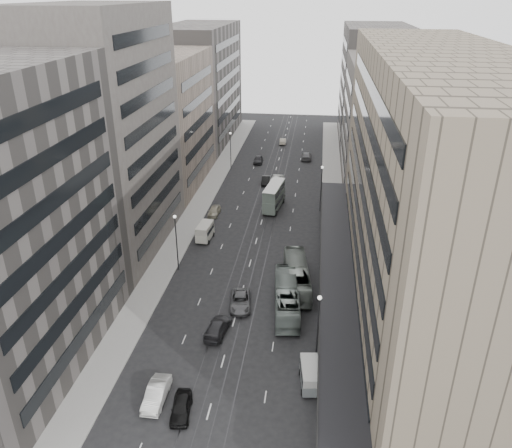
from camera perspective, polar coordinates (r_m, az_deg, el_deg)
The scene contains 29 objects.
ground at distance 59.21m, azimuth -2.70°, elevation -11.63°, with size 220.00×220.00×0.00m, color black.
sidewalk_right at distance 91.31m, azimuth 8.76°, elevation 2.09°, with size 4.00×125.00×0.15m, color gray.
sidewalk_left at distance 93.56m, azimuth -6.09°, elevation 2.83°, with size 4.00×125.00×0.15m, color gray.
department_store at distance 59.71m, azimuth 19.16°, elevation 3.66°, with size 19.20×60.00×30.00m.
building_right_mid at distance 102.16m, azimuth 14.53°, elevation 11.14°, with size 15.00×28.00×24.00m, color #4A4440.
building_right_far at distance 131.01m, azimuth 13.22°, elevation 15.14°, with size 15.00×32.00×28.00m, color #5E5955.
building_left_b at distance 74.53m, azimuth -17.16°, elevation 9.75°, with size 15.00×26.00×34.00m, color #4A4440.
building_left_c at distance 100.07m, azimuth -10.74°, elevation 11.51°, with size 15.00×28.00×25.00m, color gray.
building_left_d at distance 130.95m, azimuth -6.42°, elevation 15.62°, with size 15.00×38.00×28.00m, color #5E5955.
lamp_right_near at distance 51.46m, azimuth 7.12°, elevation -11.05°, with size 0.44×0.44×8.32m.
lamp_right_far at distance 87.04m, azimuth 7.48°, elevation 4.64°, with size 0.44×0.44×8.32m.
lamp_left_near at distance 68.47m, azimuth -9.12°, elevation -1.37°, with size 0.44×0.44×8.32m.
lamp_left_far at distance 107.59m, azimuth -2.93°, elevation 8.84°, with size 0.44×0.44×8.32m.
bus_near at distance 61.27m, azimuth 3.54°, elevation -8.34°, with size 2.79×11.94×3.33m, color gray.
bus_far at distance 65.64m, azimuth 4.71°, elevation -5.90°, with size 2.78×11.90×3.31m, color gray.
double_decker at distance 88.37m, azimuth 2.06°, elevation 3.22°, with size 3.45×8.42×4.47m.
vw_microbus at distance 51.37m, azimuth 6.21°, elevation -16.74°, with size 2.33×4.38×2.26m.
panel_van at distance 77.87m, azimuth -5.86°, elevation -0.83°, with size 2.32×4.33×2.65m.
sedan_0 at distance 49.26m, azimuth -8.55°, elevation -19.99°, with size 1.75×4.34×1.48m, color black.
sedan_1 at distance 50.75m, azimuth -11.31°, elevation -18.49°, with size 1.72×4.94×1.63m, color #B9B9B4.
sedan_2 at distance 62.10m, azimuth -1.80°, elevation -8.80°, with size 2.48×5.37×1.49m, color #525254.
sedan_3 at distance 57.94m, azimuth -4.42°, elevation -11.69°, with size 2.13×5.23×1.52m, color #242427.
sedan_4 at distance 86.66m, azimuth -4.81°, elevation 1.49°, with size 1.75×4.35×1.48m, color #AFA891.
sedan_5 at distance 100.63m, azimuth 1.12°, elevation 5.01°, with size 1.56×4.48×1.48m, color black.
sedan_6 at distance 102.11m, azimuth 2.43°, elevation 5.27°, with size 2.26×4.90×1.36m, color silver.
sedan_7 at distance 116.52m, azimuth 5.76°, elevation 7.77°, with size 2.22×5.47×1.59m, color #5B5B5D.
sedan_8 at distance 113.31m, azimuth 0.27°, elevation 7.40°, with size 1.92×4.76×1.62m, color #242427.
sedan_9 at distance 128.28m, azimuth 3.09°, elevation 9.45°, with size 1.51×4.32×1.42m, color #C1B6A0.
pedestrian at distance 50.68m, azimuth 10.16°, elevation -17.92°, with size 0.73×0.48×1.99m, color black.
Camera 1 is at (8.68, -46.60, 35.48)m, focal length 35.00 mm.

